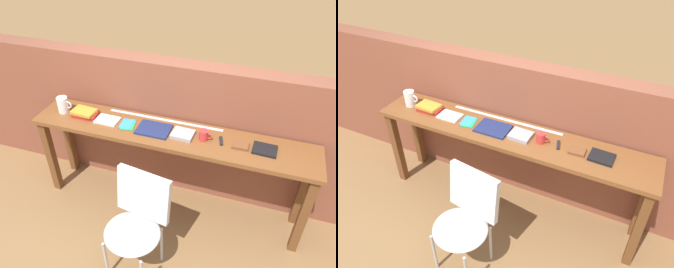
% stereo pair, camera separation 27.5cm
% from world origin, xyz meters
% --- Properties ---
extents(ground_plane, '(40.00, 40.00, 0.00)m').
position_xyz_m(ground_plane, '(0.00, 0.00, 0.00)').
color(ground_plane, olive).
extents(brick_wall_back, '(6.00, 0.20, 1.38)m').
position_xyz_m(brick_wall_back, '(0.00, 0.64, 0.69)').
color(brick_wall_back, brown).
rests_on(brick_wall_back, ground).
extents(sideboard, '(2.50, 0.44, 0.88)m').
position_xyz_m(sideboard, '(0.00, 0.30, 0.74)').
color(sideboard, brown).
rests_on(sideboard, ground).
extents(chair_white_moulded, '(0.50, 0.51, 0.89)m').
position_xyz_m(chair_white_moulded, '(-0.04, -0.40, 0.53)').
color(chair_white_moulded, silver).
rests_on(chair_white_moulded, ground).
extents(pitcher_white, '(0.14, 0.10, 0.18)m').
position_xyz_m(pitcher_white, '(-1.04, 0.30, 0.96)').
color(pitcher_white, white).
rests_on(pitcher_white, sideboard).
extents(book_stack_leftmost, '(0.23, 0.17, 0.06)m').
position_xyz_m(book_stack_leftmost, '(-0.82, 0.30, 0.91)').
color(book_stack_leftmost, red).
rests_on(book_stack_leftmost, sideboard).
extents(magazine_cycling, '(0.21, 0.15, 0.01)m').
position_xyz_m(magazine_cycling, '(-0.59, 0.30, 0.89)').
color(magazine_cycling, white).
rests_on(magazine_cycling, sideboard).
extents(pamphlet_pile_colourful, '(0.15, 0.18, 0.01)m').
position_xyz_m(pamphlet_pile_colourful, '(-0.39, 0.29, 0.88)').
color(pamphlet_pile_colourful, purple).
rests_on(pamphlet_pile_colourful, sideboard).
extents(book_open_centre, '(0.29, 0.22, 0.02)m').
position_xyz_m(book_open_centre, '(-0.14, 0.29, 0.89)').
color(book_open_centre, navy).
rests_on(book_open_centre, sideboard).
extents(book_grey_hardcover, '(0.19, 0.17, 0.03)m').
position_xyz_m(book_grey_hardcover, '(0.12, 0.29, 0.90)').
color(book_grey_hardcover, '#9E9EA3').
rests_on(book_grey_hardcover, sideboard).
extents(mug, '(0.11, 0.08, 0.09)m').
position_xyz_m(mug, '(0.30, 0.30, 0.92)').
color(mug, red).
rests_on(mug, sideboard).
extents(multitool_folded, '(0.05, 0.11, 0.02)m').
position_xyz_m(multitool_folded, '(0.44, 0.31, 0.89)').
color(multitool_folded, black).
rests_on(multitool_folded, sideboard).
extents(leather_journal_brown, '(0.13, 0.10, 0.02)m').
position_xyz_m(leather_journal_brown, '(0.60, 0.30, 0.89)').
color(leather_journal_brown, brown).
rests_on(leather_journal_brown, sideboard).
extents(book_repair_rightmost, '(0.20, 0.16, 0.02)m').
position_xyz_m(book_repair_rightmost, '(0.79, 0.31, 0.89)').
color(book_repair_rightmost, black).
rests_on(book_repair_rightmost, sideboard).
extents(ruler_metal_back_edge, '(1.07, 0.03, 0.00)m').
position_xyz_m(ruler_metal_back_edge, '(-0.11, 0.47, 0.88)').
color(ruler_metal_back_edge, silver).
rests_on(ruler_metal_back_edge, sideboard).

